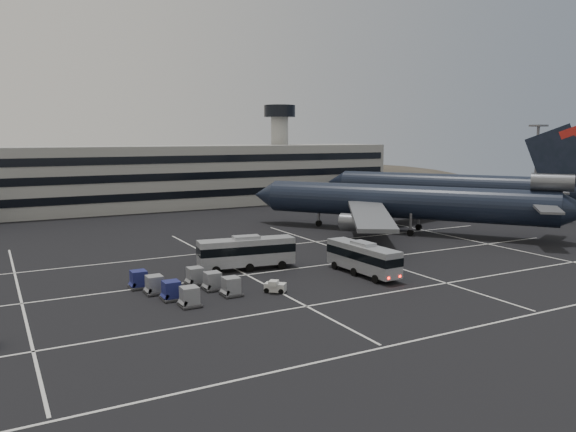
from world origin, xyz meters
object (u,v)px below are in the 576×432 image
object	(u,v)px
bus_near	(363,257)
bus_far	(246,251)
trijet_main	(407,202)
uld_cluster	(185,285)

from	to	relation	value
bus_near	bus_far	world-z (taller)	bus_far
trijet_main	uld_cluster	size ratio (longest dim) A/B	4.24
bus_far	trijet_main	bearing A→B (deg)	-63.70
trijet_main	bus_far	xyz separation A→B (m)	(-34.67, -11.46, -2.96)
bus_near	bus_far	bearing A→B (deg)	138.45
uld_cluster	bus_far	bearing A→B (deg)	33.58
trijet_main	bus_far	world-z (taller)	trijet_main
trijet_main	bus_near	xyz separation A→B (m)	(-23.72, -20.38, -3.10)
bus_far	uld_cluster	bearing A→B (deg)	131.58
trijet_main	bus_near	size ratio (longest dim) A/B	4.38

